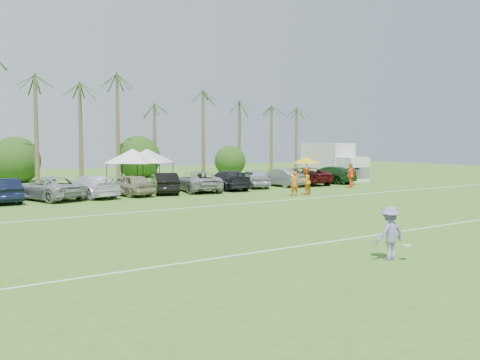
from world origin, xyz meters
TOP-DOWN VIEW (x-y plane):
  - ground at (0.00, 0.00)m, footprint 120.00×120.00m
  - field_lines at (0.00, 8.00)m, footprint 80.00×12.10m
  - palm_tree_4 at (-4.00, 38.00)m, footprint 2.40×2.40m
  - palm_tree_5 at (0.00, 38.00)m, footprint 2.40×2.40m
  - palm_tree_6 at (4.00, 38.00)m, footprint 2.40×2.40m
  - palm_tree_7 at (8.00, 38.00)m, footprint 2.40×2.40m
  - palm_tree_8 at (13.00, 38.00)m, footprint 2.40×2.40m
  - palm_tree_9 at (18.00, 38.00)m, footprint 2.40×2.40m
  - palm_tree_10 at (23.00, 38.00)m, footprint 2.40×2.40m
  - palm_tree_11 at (27.00, 38.00)m, footprint 2.40×2.40m
  - bush_tree_1 at (-6.00, 39.00)m, footprint 4.00×4.00m
  - bush_tree_2 at (6.00, 39.00)m, footprint 4.00×4.00m
  - bush_tree_3 at (16.00, 39.00)m, footprint 4.00×4.00m
  - sideline_player_a at (7.40, 15.72)m, footprint 0.72×0.59m
  - sideline_player_b at (8.58, 15.92)m, footprint 1.10×0.96m
  - sideline_player_c at (15.28, 17.98)m, footprint 1.26×0.79m
  - box_truck at (20.49, 25.38)m, footprint 2.75×6.94m
  - canopy_tent_left at (-0.37, 25.54)m, footprint 4.62×4.62m
  - canopy_tent_right at (1.10, 26.13)m, footprint 4.58×4.58m
  - market_umbrella at (12.65, 20.47)m, footprint 2.24×2.24m
  - frisbee_player at (-2.89, -1.31)m, footprint 1.15×0.88m
  - parked_car_1 at (-10.12, 22.72)m, footprint 1.62×4.61m
  - parked_car_2 at (-7.41, 22.63)m, footprint 4.08×5.97m
  - parked_car_3 at (-4.71, 22.58)m, footprint 3.20×5.57m
  - parked_car_4 at (-2.00, 22.27)m, footprint 2.56×4.70m
  - parked_car_5 at (0.70, 22.29)m, footprint 3.02×4.88m
  - parked_car_6 at (3.41, 22.27)m, footprint 3.61×5.87m
  - parked_car_7 at (6.12, 22.33)m, footprint 2.79×5.46m
  - parked_car_8 at (8.82, 22.61)m, footprint 2.95×4.78m
  - parked_car_9 at (11.53, 22.33)m, footprint 1.72×4.65m
  - parked_car_10 at (14.23, 22.60)m, footprint 2.84×5.60m
  - parked_car_11 at (16.94, 22.42)m, footprint 3.50×5.62m

SIDE VIEW (x-z plane):
  - ground at x=0.00m, z-range 0.00..0.00m
  - field_lines at x=0.00m, z-range 0.00..0.01m
  - parked_car_1 at x=-10.12m, z-range 0.00..1.52m
  - parked_car_2 at x=-7.41m, z-range 0.00..1.52m
  - parked_car_3 at x=-4.71m, z-range 0.00..1.52m
  - parked_car_4 at x=-2.00m, z-range 0.00..1.52m
  - parked_car_5 at x=0.70m, z-range 0.00..1.52m
  - parked_car_6 at x=3.41m, z-range 0.00..1.52m
  - parked_car_7 at x=6.12m, z-range 0.00..1.52m
  - parked_car_8 at x=8.82m, z-range 0.00..1.52m
  - parked_car_9 at x=11.53m, z-range 0.00..1.52m
  - parked_car_10 at x=14.23m, z-range 0.00..1.52m
  - parked_car_11 at x=16.94m, z-range 0.00..1.52m
  - sideline_player_a at x=7.40m, z-range 0.00..1.72m
  - frisbee_player at x=-2.89m, z-range 0.00..1.73m
  - sideline_player_b at x=8.58m, z-range 0.00..1.94m
  - sideline_player_c at x=15.28m, z-range 0.00..1.99m
  - bush_tree_1 at x=-6.00m, z-range -0.20..3.80m
  - bush_tree_2 at x=6.00m, z-range -0.20..3.80m
  - bush_tree_3 at x=16.00m, z-range -0.20..3.80m
  - box_truck at x=20.49m, z-range 0.12..3.69m
  - market_umbrella at x=12.65m, z-range 0.99..3.49m
  - canopy_tent_right at x=1.10m, z-range 1.32..5.04m
  - canopy_tent_left at x=-0.37m, z-range 1.33..5.07m
  - palm_tree_4 at x=-4.00m, z-range 3.03..11.93m
  - palm_tree_8 at x=13.00m, z-range 3.03..11.93m
  - palm_tree_5 at x=0.00m, z-range 3.40..13.30m
  - palm_tree_9 at x=18.00m, z-range 3.40..13.30m
  - palm_tree_6 at x=4.00m, z-range 3.76..14.66m
  - palm_tree_10 at x=23.00m, z-range 3.76..14.66m
  - palm_tree_7 at x=8.00m, z-range 4.11..16.01m
  - palm_tree_11 at x=27.00m, z-range 4.11..16.01m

